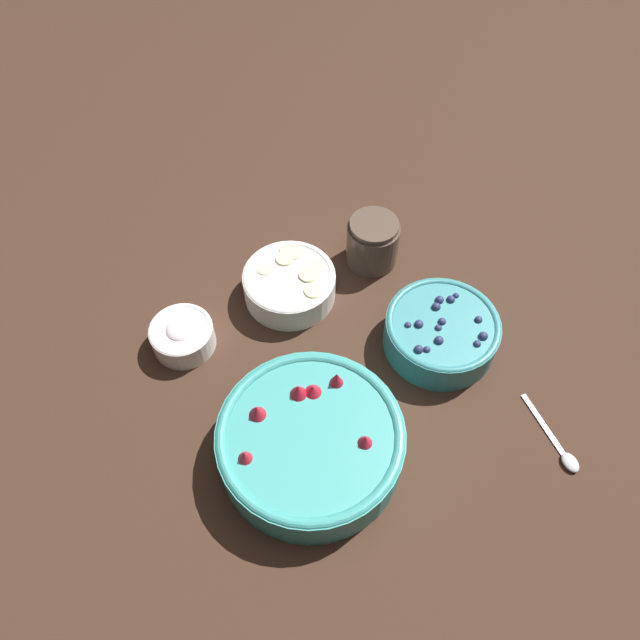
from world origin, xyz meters
TOP-DOWN VIEW (x-y plane):
  - ground_plane at (0.00, 0.00)m, footprint 4.00×4.00m
  - bowl_strawberries at (-0.13, -0.09)m, footprint 0.27×0.27m
  - bowl_blueberries at (0.15, -0.04)m, footprint 0.18×0.18m
  - bowl_bananas at (0.00, 0.18)m, footprint 0.16×0.16m
  - bowl_cream at (-0.20, 0.19)m, footprint 0.10×0.10m
  - jar_chocolate at (0.17, 0.17)m, footprint 0.09×0.09m
  - spoon at (0.18, -0.28)m, footprint 0.04×0.14m

SIDE VIEW (x-z plane):
  - ground_plane at x=0.00m, z-range 0.00..0.00m
  - spoon at x=0.18m, z-range 0.00..0.01m
  - bowl_cream at x=-0.20m, z-range 0.00..0.05m
  - bowl_bananas at x=0.00m, z-range 0.00..0.06m
  - bowl_blueberries at x=0.15m, z-range 0.00..0.07m
  - jar_chocolate at x=0.17m, z-range 0.00..0.09m
  - bowl_strawberries at x=-0.13m, z-range 0.00..0.09m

